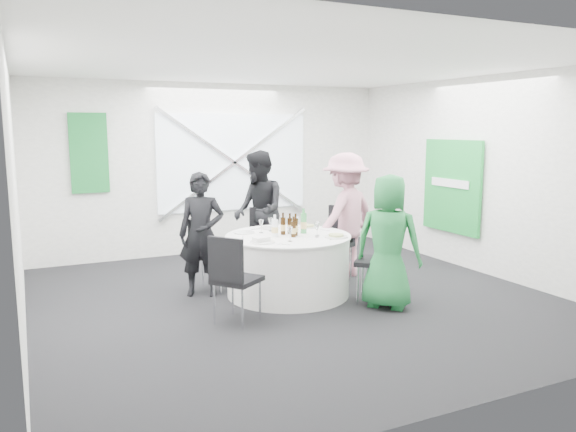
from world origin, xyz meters
name	(u,v)px	position (x,y,z in m)	size (l,w,h in m)	color
floor	(295,299)	(0.00, 0.00, 0.00)	(6.00, 6.00, 0.00)	black
ceiling	(295,64)	(0.00, 0.00, 2.80)	(6.00, 6.00, 0.00)	white
wall_back	(216,169)	(0.00, 3.00, 1.40)	(6.00, 6.00, 0.00)	silver
wall_front	(481,224)	(0.00, -3.00, 1.40)	(6.00, 6.00, 0.00)	silver
wall_left	(16,199)	(-3.00, 0.00, 1.40)	(6.00, 6.00, 0.00)	silver
wall_right	(485,176)	(3.00, 0.00, 1.40)	(6.00, 6.00, 0.00)	silver
window_panel	(234,162)	(0.30, 2.96, 1.50)	(2.60, 0.03, 1.60)	white
window_brace_a	(234,163)	(0.30, 2.92, 1.50)	(0.05, 0.05, 3.16)	silver
window_brace_b	(234,163)	(0.30, 2.92, 1.50)	(0.05, 0.05, 3.16)	silver
green_banner	(89,153)	(-2.00, 2.95, 1.70)	(0.55, 0.04, 1.20)	#166F34
green_sign	(452,186)	(2.94, 0.60, 1.20)	(0.05, 1.20, 1.40)	green
banquet_table	(288,265)	(0.00, 0.20, 0.38)	(1.56, 1.56, 0.76)	silver
chair_back	(265,234)	(0.20, 1.39, 0.55)	(0.49, 0.50, 0.94)	black
chair_back_left	(204,248)	(-0.88, 0.84, 0.56)	(0.60, 0.60, 0.95)	black
chair_back_right	(336,236)	(0.94, 0.62, 0.59)	(0.61, 0.60, 1.00)	black
chair_front_right	(384,253)	(0.89, -0.60, 0.60)	(0.66, 0.66, 1.02)	black
chair_front_left	(232,273)	(-1.00, -0.54, 0.57)	(0.62, 0.61, 0.97)	black
person_man_back_left	(202,234)	(-0.97, 0.65, 0.77)	(0.56, 0.37, 1.55)	black
person_man_back	(259,211)	(0.14, 1.47, 0.88)	(0.86, 0.47, 1.76)	black
person_woman_pink	(345,215)	(1.10, 0.65, 0.87)	(1.12, 0.52, 1.74)	#C98294
person_woman_green	(388,242)	(0.83, -0.75, 0.78)	(0.76, 0.50, 1.56)	#21793A
plate_back	(269,228)	(-0.03, 0.71, 0.77)	(0.27, 0.27, 0.01)	silver
plate_back_left	(244,232)	(-0.44, 0.57, 0.77)	(0.26, 0.26, 0.01)	silver
plate_back_right	(308,226)	(0.46, 0.56, 0.78)	(0.27, 0.27, 0.04)	silver
plate_front_right	(336,236)	(0.47, -0.18, 0.78)	(0.28, 0.28, 0.04)	silver
plate_front_left	(262,242)	(-0.47, -0.08, 0.77)	(0.29, 0.29, 0.01)	silver
napkin	(261,239)	(-0.47, -0.08, 0.80)	(0.18, 0.12, 0.05)	silver
beer_bottle_a	(283,226)	(-0.04, 0.26, 0.87)	(0.06, 0.06, 0.28)	#331D09
beer_bottle_b	(290,226)	(0.06, 0.27, 0.86)	(0.06, 0.06, 0.26)	#331D09
beer_bottle_c	(296,227)	(0.07, 0.12, 0.87)	(0.06, 0.06, 0.28)	#331D09
beer_bottle_d	(293,229)	(0.00, 0.06, 0.86)	(0.06, 0.06, 0.26)	#331D09
green_water_bottle	(304,223)	(0.23, 0.23, 0.89)	(0.08, 0.08, 0.31)	green
clear_water_bottle	(275,228)	(-0.19, 0.19, 0.86)	(0.08, 0.08, 0.27)	white
wine_glass_a	(297,220)	(0.26, 0.48, 0.88)	(0.07, 0.07, 0.17)	white
wine_glass_b	(317,227)	(0.26, -0.07, 0.88)	(0.07, 0.07, 0.17)	white
wine_glass_c	(290,231)	(-0.14, -0.16, 0.88)	(0.07, 0.07, 0.17)	white
wine_glass_d	(317,225)	(0.32, 0.02, 0.88)	(0.07, 0.07, 0.17)	white
wine_glass_e	(261,223)	(-0.24, 0.48, 0.88)	(0.07, 0.07, 0.17)	white
wine_glass_f	(271,222)	(-0.09, 0.54, 0.88)	(0.07, 0.07, 0.17)	white
fork_a	(331,239)	(0.35, -0.26, 0.76)	(0.01, 0.15, 0.01)	silver
knife_a	(334,234)	(0.54, -0.01, 0.76)	(0.01, 0.15, 0.01)	silver
fork_b	(244,233)	(-0.43, 0.58, 0.76)	(0.01, 0.15, 0.01)	silver
knife_b	(243,238)	(-0.57, 0.27, 0.76)	(0.01, 0.15, 0.01)	silver
fork_c	(258,242)	(-0.51, -0.06, 0.76)	(0.01, 0.15, 0.01)	silver
knife_c	(284,244)	(-0.29, -0.30, 0.76)	(0.01, 0.15, 0.01)	silver
fork_d	(325,230)	(0.57, 0.28, 0.76)	(0.01, 0.15, 0.01)	silver
knife_d	(299,227)	(0.37, 0.64, 0.76)	(0.01, 0.15, 0.01)	silver
fork_e	(278,227)	(0.12, 0.76, 0.76)	(0.01, 0.15, 0.01)	silver
knife_e	(256,229)	(-0.20, 0.74, 0.76)	(0.01, 0.15, 0.01)	silver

